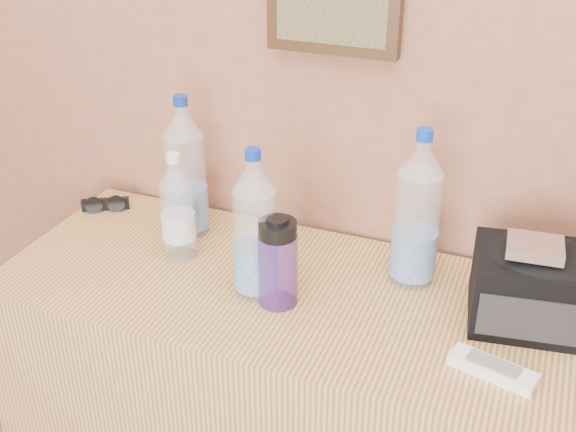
% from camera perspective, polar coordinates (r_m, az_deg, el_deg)
% --- Properties ---
extents(dresser, '(1.31, 0.55, 0.82)m').
position_cam_1_polar(dresser, '(1.87, -0.03, -16.06)').
color(dresser, tan).
rests_on(dresser, ground).
extents(pet_large_b, '(0.10, 0.10, 0.36)m').
position_cam_1_polar(pet_large_b, '(1.77, -8.07, 3.31)').
color(pet_large_b, '#D0E3F9').
rests_on(pet_large_b, dresser).
extents(pet_large_c, '(0.10, 0.10, 0.36)m').
position_cam_1_polar(pet_large_c, '(1.58, 10.14, -0.05)').
color(pet_large_c, silver).
rests_on(pet_large_c, dresser).
extents(pet_large_d, '(0.09, 0.09, 0.34)m').
position_cam_1_polar(pet_large_d, '(1.52, -2.64, -1.23)').
color(pet_large_d, silver).
rests_on(pet_large_d, dresser).
extents(pet_small, '(0.08, 0.08, 0.26)m').
position_cam_1_polar(pet_small, '(1.69, -8.72, 0.29)').
color(pet_small, silver).
rests_on(pet_small, dresser).
extents(nalgene_bottle, '(0.08, 0.08, 0.21)m').
position_cam_1_polar(nalgene_bottle, '(1.51, -0.81, -3.63)').
color(nalgene_bottle, '#51278C').
rests_on(nalgene_bottle, dresser).
extents(sunglasses, '(0.13, 0.10, 0.03)m').
position_cam_1_polar(sunglasses, '(1.98, -14.21, 0.91)').
color(sunglasses, black).
rests_on(sunglasses, dresser).
extents(ac_remote, '(0.17, 0.09, 0.02)m').
position_cam_1_polar(ac_remote, '(1.43, 15.87, -11.57)').
color(ac_remote, silver).
rests_on(ac_remote, dresser).
extents(toiletry_bag, '(0.29, 0.23, 0.18)m').
position_cam_1_polar(toiletry_bag, '(1.55, 19.25, -5.19)').
color(toiletry_bag, black).
rests_on(toiletry_bag, dresser).
extents(foil_packet, '(0.11, 0.10, 0.02)m').
position_cam_1_polar(foil_packet, '(1.47, 18.93, -2.35)').
color(foil_packet, silver).
rests_on(foil_packet, toiletry_bag).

